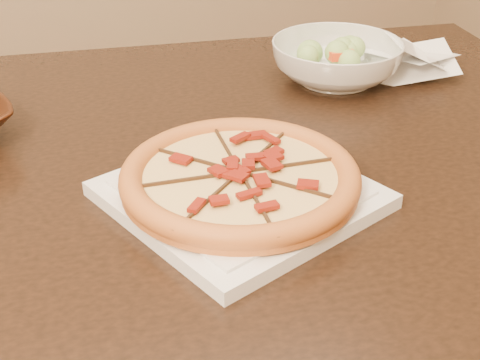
{
  "coord_description": "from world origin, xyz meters",
  "views": [
    {
      "loc": [
        0.01,
        -0.86,
        1.18
      ],
      "look_at": [
        0.23,
        -0.21,
        0.78
      ],
      "focal_mm": 50.0,
      "sensor_mm": 36.0,
      "label": 1
    }
  ],
  "objects_px": {
    "plate": "(240,194)",
    "salad_bowl": "(336,61)",
    "dining_table": "(129,223)",
    "pizza": "(240,177)"
  },
  "relations": [
    {
      "from": "plate",
      "to": "salad_bowl",
      "type": "relative_size",
      "value": 1.62
    },
    {
      "from": "dining_table",
      "to": "pizza",
      "type": "distance_m",
      "value": 0.22
    },
    {
      "from": "pizza",
      "to": "salad_bowl",
      "type": "relative_size",
      "value": 1.3
    },
    {
      "from": "plate",
      "to": "salad_bowl",
      "type": "bearing_deg",
      "value": 48.84
    },
    {
      "from": "pizza",
      "to": "dining_table",
      "type": "bearing_deg",
      "value": 130.1
    },
    {
      "from": "dining_table",
      "to": "plate",
      "type": "relative_size",
      "value": 4.38
    },
    {
      "from": "dining_table",
      "to": "pizza",
      "type": "height_order",
      "value": "pizza"
    },
    {
      "from": "plate",
      "to": "pizza",
      "type": "height_order",
      "value": "pizza"
    },
    {
      "from": "pizza",
      "to": "salad_bowl",
      "type": "height_order",
      "value": "salad_bowl"
    },
    {
      "from": "salad_bowl",
      "to": "dining_table",
      "type": "bearing_deg",
      "value": -155.75
    }
  ]
}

